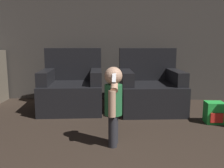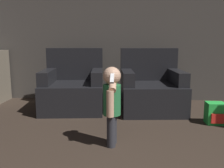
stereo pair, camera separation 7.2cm
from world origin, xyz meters
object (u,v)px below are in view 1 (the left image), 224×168
armchair_left (72,89)px  toy_backpack (214,113)px  armchair_right (150,90)px  person_toddler (113,100)px

armchair_left → toy_backpack: (1.98, -0.62, -0.18)m
armchair_right → toy_backpack: size_ratio=3.49×
armchair_left → person_toddler: (0.68, -1.37, 0.16)m
armchair_left → toy_backpack: armchair_left is taller
armchair_right → toy_backpack: armchair_right is taller
armchair_right → armchair_left: bearing=175.9°
armchair_left → armchair_right: (1.21, 0.00, 0.00)m
person_toddler → toy_backpack: (1.30, 0.76, -0.34)m
armchair_right → toy_backpack: (0.77, -0.62, -0.18)m
armchair_left → toy_backpack: size_ratio=3.53×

